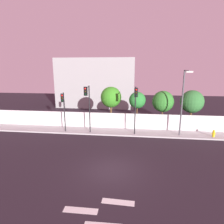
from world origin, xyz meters
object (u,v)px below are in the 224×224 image
roadside_tree_midright (163,102)px  roadside_tree_rightmost (192,102)px  traffic_light_center (63,104)px  roadside_tree_midleft (137,100)px  fire_hydrant (214,133)px  traffic_light_right (88,100)px  traffic_light_left (136,101)px  street_lamp_curbside (183,98)px  roadside_tree_leftmost (111,97)px

roadside_tree_midright → roadside_tree_rightmost: bearing=0.0°
traffic_light_center → roadside_tree_midleft: size_ratio=1.01×
fire_hydrant → roadside_tree_rightmost: size_ratio=0.16×
traffic_light_right → roadside_tree_rightmost: bearing=18.8°
traffic_light_left → street_lamp_curbside: 4.80m
traffic_light_center → roadside_tree_midright: 11.64m
fire_hydrant → roadside_tree_midleft: roadside_tree_midleft is taller
traffic_light_left → roadside_tree_rightmost: (6.64, 3.93, -0.60)m
traffic_light_left → traffic_light_center: (-7.71, 0.14, -0.51)m
roadside_tree_leftmost → fire_hydrant: bearing=-16.0°
traffic_light_left → street_lamp_curbside: (4.76, 0.59, 0.30)m
traffic_light_left → traffic_light_center: bearing=179.0°
roadside_tree_leftmost → roadside_tree_midleft: 3.26m
traffic_light_left → fire_hydrant: bearing=5.0°
traffic_light_left → roadside_tree_midright: bearing=50.0°
street_lamp_curbside → traffic_light_left: bearing=-172.9°
roadside_tree_leftmost → roadside_tree_midright: 6.32m
traffic_light_left → roadside_tree_midleft: traffic_light_left is taller
traffic_light_left → traffic_light_right: 4.98m
fire_hydrant → roadside_tree_midright: size_ratio=0.17×
street_lamp_curbside → roadside_tree_rightmost: (1.88, 3.33, -0.90)m
roadside_tree_midleft → roadside_tree_rightmost: roadside_tree_rightmost is taller
street_lamp_curbside → fire_hydrant: size_ratio=9.12×
traffic_light_left → traffic_light_right: (-4.98, -0.02, 0.04)m
street_lamp_curbside → roadside_tree_midleft: (-4.53, 3.33, -0.84)m
traffic_light_left → roadside_tree_rightmost: size_ratio=1.11×
traffic_light_right → roadside_tree_midright: size_ratio=1.15×
traffic_light_center → fire_hydrant: 16.13m
roadside_tree_midleft → roadside_tree_rightmost: bearing=-0.0°
traffic_light_right → fire_hydrant: size_ratio=6.94×
roadside_tree_midleft → traffic_light_center: bearing=-154.5°
roadside_tree_leftmost → roadside_tree_midright: (6.31, 0.00, -0.40)m
roadside_tree_midleft → street_lamp_curbside: bearing=-36.3°
traffic_light_left → roadside_tree_midright: (3.29, 3.93, -0.65)m
roadside_tree_midright → fire_hydrant: bearing=-33.4°
traffic_light_right → street_lamp_curbside: (9.74, 0.62, 0.26)m
traffic_light_center → roadside_tree_leftmost: 6.04m
traffic_light_right → roadside_tree_midright: (8.27, 3.95, -0.68)m
traffic_light_right → traffic_light_left: bearing=0.3°
traffic_light_left → street_lamp_curbside: street_lamp_curbside is taller
fire_hydrant → roadside_tree_leftmost: size_ratio=0.15×
traffic_light_left → traffic_light_center: traffic_light_left is taller
traffic_light_center → roadside_tree_rightmost: 14.84m
traffic_light_left → roadside_tree_midright: size_ratio=1.14×
traffic_light_right → roadside_tree_leftmost: traffic_light_right is taller
traffic_light_right → street_lamp_curbside: street_lamp_curbside is taller
street_lamp_curbside → roadside_tree_leftmost: 8.48m
traffic_light_right → roadside_tree_rightmost: (11.62, 3.95, -0.64)m
traffic_light_left → roadside_tree_midright: 5.16m
street_lamp_curbside → roadside_tree_midright: street_lamp_curbside is taller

